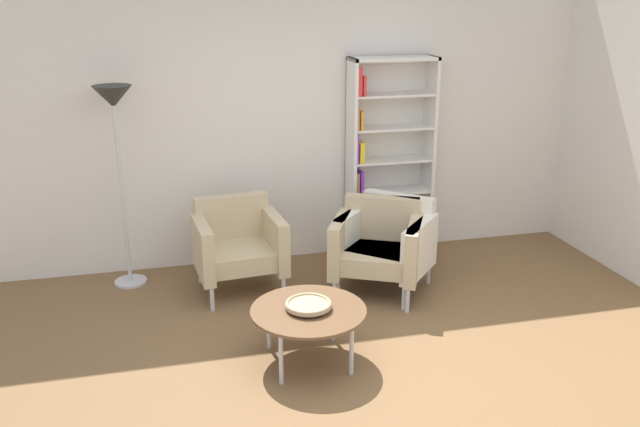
{
  "coord_description": "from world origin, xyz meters",
  "views": [
    {
      "loc": [
        -1.21,
        -3.56,
        2.47
      ],
      "look_at": [
        -0.12,
        0.84,
        0.95
      ],
      "focal_mm": 37.51,
      "sensor_mm": 36.0,
      "label": 1
    }
  ],
  "objects_px": {
    "bookshelf_tall": "(385,159)",
    "decorative_bowl": "(308,304)",
    "armchair_by_bookshelf": "(378,245)",
    "armchair_near_window": "(388,242)",
    "armchair_corner_red": "(238,244)",
    "floor_lamp_torchiere": "(115,121)",
    "coffee_table_low": "(308,313)"
  },
  "relations": [
    {
      "from": "bookshelf_tall",
      "to": "armchair_by_bookshelf",
      "type": "distance_m",
      "value": 1.03
    },
    {
      "from": "coffee_table_low",
      "to": "armchair_near_window",
      "type": "bearing_deg",
      "value": 48.0
    },
    {
      "from": "armchair_corner_red",
      "to": "armchair_near_window",
      "type": "height_order",
      "value": "same"
    },
    {
      "from": "decorative_bowl",
      "to": "floor_lamp_torchiere",
      "type": "distance_m",
      "value": 2.31
    },
    {
      "from": "coffee_table_low",
      "to": "armchair_near_window",
      "type": "relative_size",
      "value": 0.84
    },
    {
      "from": "armchair_corner_red",
      "to": "decorative_bowl",
      "type": "bearing_deg",
      "value": -81.58
    },
    {
      "from": "bookshelf_tall",
      "to": "decorative_bowl",
      "type": "bearing_deg",
      "value": -122.76
    },
    {
      "from": "decorative_bowl",
      "to": "armchair_corner_red",
      "type": "bearing_deg",
      "value": 103.51
    },
    {
      "from": "bookshelf_tall",
      "to": "armchair_by_bookshelf",
      "type": "height_order",
      "value": "bookshelf_tall"
    },
    {
      "from": "armchair_by_bookshelf",
      "to": "armchair_corner_red",
      "type": "relative_size",
      "value": 1.18
    },
    {
      "from": "bookshelf_tall",
      "to": "armchair_by_bookshelf",
      "type": "relative_size",
      "value": 2.06
    },
    {
      "from": "armchair_near_window",
      "to": "floor_lamp_torchiere",
      "type": "xyz_separation_m",
      "value": [
        -2.19,
        0.61,
        1.03
      ]
    },
    {
      "from": "coffee_table_low",
      "to": "armchair_corner_red",
      "type": "height_order",
      "value": "armchair_corner_red"
    },
    {
      "from": "armchair_corner_red",
      "to": "floor_lamp_torchiere",
      "type": "relative_size",
      "value": 0.45
    },
    {
      "from": "armchair_near_window",
      "to": "floor_lamp_torchiere",
      "type": "height_order",
      "value": "floor_lamp_torchiere"
    },
    {
      "from": "coffee_table_low",
      "to": "armchair_near_window",
      "type": "xyz_separation_m",
      "value": [
        0.94,
        1.05,
        0.04
      ]
    },
    {
      "from": "bookshelf_tall",
      "to": "coffee_table_low",
      "type": "distance_m",
      "value": 2.22
    },
    {
      "from": "decorative_bowl",
      "to": "floor_lamp_torchiere",
      "type": "bearing_deg",
      "value": 126.82
    },
    {
      "from": "bookshelf_tall",
      "to": "decorative_bowl",
      "type": "relative_size",
      "value": 5.94
    },
    {
      "from": "decorative_bowl",
      "to": "armchair_corner_red",
      "type": "xyz_separation_m",
      "value": [
        -0.32,
        1.32,
        -0.02
      ]
    },
    {
      "from": "coffee_table_low",
      "to": "armchair_corner_red",
      "type": "bearing_deg",
      "value": 103.51
    },
    {
      "from": "armchair_by_bookshelf",
      "to": "armchair_near_window",
      "type": "height_order",
      "value": "same"
    },
    {
      "from": "floor_lamp_torchiere",
      "to": "armchair_near_window",
      "type": "bearing_deg",
      "value": -15.57
    },
    {
      "from": "bookshelf_tall",
      "to": "armchair_near_window",
      "type": "relative_size",
      "value": 2.0
    },
    {
      "from": "coffee_table_low",
      "to": "decorative_bowl",
      "type": "distance_m",
      "value": 0.06
    },
    {
      "from": "decorative_bowl",
      "to": "armchair_by_bookshelf",
      "type": "distance_m",
      "value": 1.29
    },
    {
      "from": "armchair_by_bookshelf",
      "to": "floor_lamp_torchiere",
      "type": "distance_m",
      "value": 2.41
    },
    {
      "from": "bookshelf_tall",
      "to": "coffee_table_low",
      "type": "relative_size",
      "value": 2.37
    },
    {
      "from": "floor_lamp_torchiere",
      "to": "bookshelf_tall",
      "type": "bearing_deg",
      "value": 3.44
    },
    {
      "from": "coffee_table_low",
      "to": "armchair_corner_red",
      "type": "distance_m",
      "value": 1.36
    },
    {
      "from": "decorative_bowl",
      "to": "armchair_by_bookshelf",
      "type": "xyz_separation_m",
      "value": [
        0.83,
        0.99,
        -0.02
      ]
    },
    {
      "from": "coffee_table_low",
      "to": "decorative_bowl",
      "type": "xyz_separation_m",
      "value": [
        0.0,
        -0.0,
        0.06
      ]
    }
  ]
}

